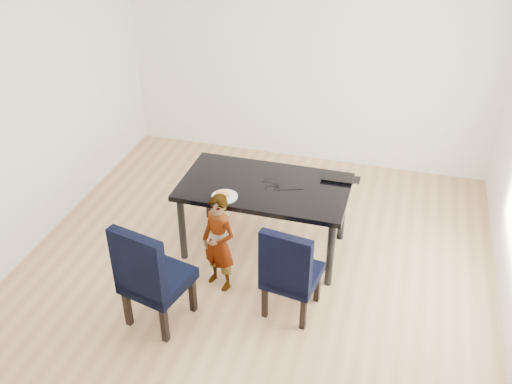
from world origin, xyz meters
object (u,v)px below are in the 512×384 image
(laptop, at_px, (341,176))
(child, at_px, (219,243))
(chair_left, at_px, (157,272))
(chair_right, at_px, (293,268))
(dining_table, at_px, (264,217))
(plate, at_px, (225,197))

(laptop, bearing_deg, child, 45.69)
(chair_left, distance_m, child, 0.65)
(chair_left, relative_size, chair_right, 1.10)
(dining_table, xyz_separation_m, plate, (-0.30, -0.31, 0.38))
(chair_right, distance_m, laptop, 1.17)
(dining_table, relative_size, plate, 6.65)
(chair_left, xyz_separation_m, laptop, (1.28, 1.52, 0.26))
(dining_table, height_order, chair_right, chair_right)
(dining_table, distance_m, child, 0.70)
(dining_table, relative_size, child, 1.65)
(child, xyz_separation_m, plate, (-0.05, 0.34, 0.27))
(chair_left, relative_size, plate, 4.22)
(chair_left, bearing_deg, child, 70.23)
(chair_left, distance_m, chair_right, 1.14)
(child, distance_m, plate, 0.44)
(dining_table, relative_size, laptop, 4.29)
(chair_right, distance_m, child, 0.72)
(child, relative_size, plate, 4.02)
(plate, bearing_deg, chair_right, -31.79)
(chair_left, bearing_deg, laptop, 63.28)
(chair_right, height_order, plate, chair_right)
(chair_right, height_order, child, child)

